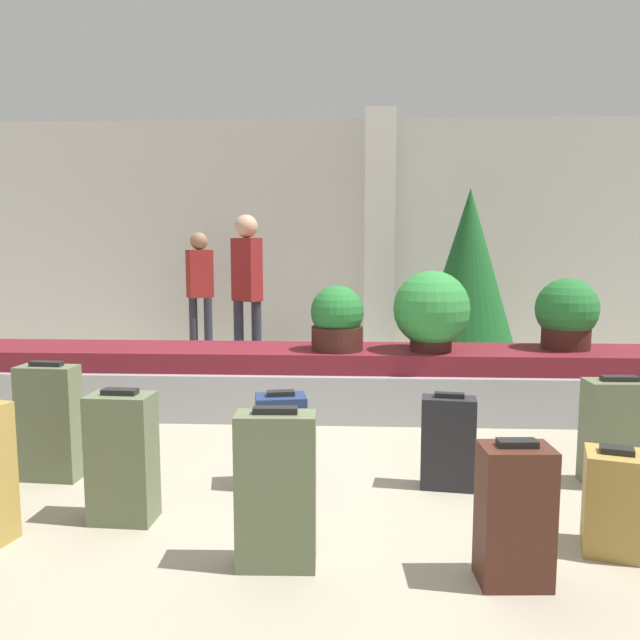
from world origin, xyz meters
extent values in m
plane|color=#9E937F|center=(0.00, 0.00, 0.00)|extent=(18.00, 18.00, 0.00)
cube|color=beige|center=(0.00, 5.04, 1.60)|extent=(18.00, 0.06, 3.20)
cube|color=#9E9EA3|center=(0.00, 1.69, 0.20)|extent=(7.07, 0.91, 0.40)
cube|color=maroon|center=(0.00, 1.69, 0.49)|extent=(6.79, 0.75, 0.17)
cube|color=silver|center=(0.63, 4.46, 1.60)|extent=(0.39, 0.39, 3.20)
cube|color=#5B6647|center=(-0.95, -0.60, 0.35)|extent=(0.35, 0.23, 0.70)
cube|color=black|center=(-0.95, -0.60, 0.71)|extent=(0.19, 0.08, 0.03)
cube|color=#A3843D|center=(1.55, -0.81, 0.25)|extent=(0.34, 0.33, 0.49)
cube|color=black|center=(1.55, -0.81, 0.51)|extent=(0.17, 0.13, 0.03)
cube|color=#5B6647|center=(-0.06, -1.04, 0.36)|extent=(0.37, 0.19, 0.73)
cube|color=black|center=(-0.06, -1.04, 0.74)|extent=(0.20, 0.07, 0.03)
cube|color=#472319|center=(1.00, -1.12, 0.31)|extent=(0.32, 0.23, 0.62)
cube|color=black|center=(1.00, -1.12, 0.64)|extent=(0.17, 0.09, 0.03)
cube|color=#5B6647|center=(1.92, 0.06, 0.33)|extent=(0.39, 0.22, 0.66)
cube|color=black|center=(1.92, 0.06, 0.68)|extent=(0.21, 0.08, 0.03)
cube|color=#5B6647|center=(-1.63, -0.02, 0.37)|extent=(0.38, 0.20, 0.73)
cube|color=black|center=(-1.63, -0.02, 0.75)|extent=(0.21, 0.07, 0.03)
cube|color=navy|center=(-0.15, -0.06, 0.29)|extent=(0.34, 0.27, 0.57)
cube|color=black|center=(-0.15, -0.06, 0.59)|extent=(0.18, 0.11, 0.03)
cube|color=#232328|center=(0.87, -0.04, 0.28)|extent=(0.34, 0.21, 0.57)
cube|color=black|center=(0.87, -0.04, 0.58)|extent=(0.18, 0.08, 0.03)
cylinder|color=#381914|center=(2.16, 1.76, 0.68)|extent=(0.42, 0.42, 0.20)
sphere|color=#236B2D|center=(2.16, 1.76, 0.93)|extent=(0.54, 0.54, 0.54)
cylinder|color=#381914|center=(0.15, 1.58, 0.68)|extent=(0.45, 0.45, 0.21)
sphere|color=#236B2D|center=(0.15, 1.58, 0.91)|extent=(0.46, 0.46, 0.46)
cylinder|color=#381914|center=(0.96, 1.58, 0.67)|extent=(0.36, 0.36, 0.19)
sphere|color=#2D7F38|center=(0.96, 1.58, 0.94)|extent=(0.65, 0.65, 0.65)
cylinder|color=#282833|center=(-1.83, 4.39, 0.40)|extent=(0.11, 0.11, 0.79)
cylinder|color=#282833|center=(-1.63, 4.39, 0.40)|extent=(0.11, 0.11, 0.79)
cube|color=maroon|center=(-1.73, 4.39, 1.11)|extent=(0.37, 0.33, 0.63)
sphere|color=#936B4C|center=(-1.73, 4.39, 1.54)|extent=(0.23, 0.23, 0.23)
cylinder|color=#282833|center=(-0.98, 3.04, 0.44)|extent=(0.11, 0.11, 0.87)
cylinder|color=#282833|center=(-0.78, 3.04, 0.44)|extent=(0.11, 0.11, 0.87)
cube|color=maroon|center=(-0.88, 3.04, 1.22)|extent=(0.36, 0.34, 0.69)
sphere|color=tan|center=(-0.88, 3.04, 1.69)|extent=(0.25, 0.25, 0.25)
cylinder|color=#4C331E|center=(1.62, 3.50, 0.09)|extent=(0.16, 0.16, 0.18)
cone|color=#195623|center=(1.62, 3.50, 1.15)|extent=(1.16, 1.16, 1.95)
camera|label=1|loc=(0.28, -3.77, 1.49)|focal=35.00mm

